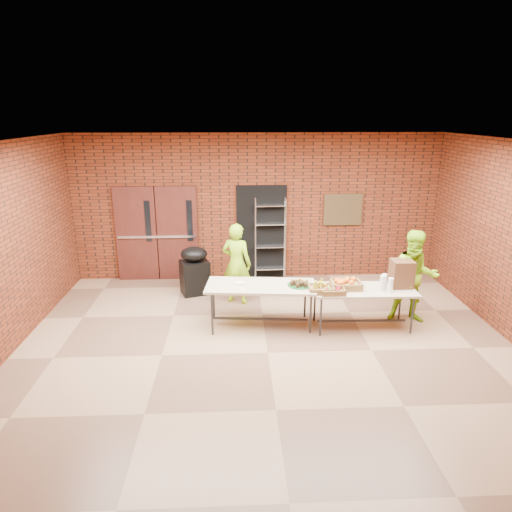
% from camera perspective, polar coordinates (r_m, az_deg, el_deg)
% --- Properties ---
extents(room, '(8.08, 7.08, 3.28)m').
position_cam_1_polar(room, '(6.67, 1.59, 0.04)').
color(room, brown).
rests_on(room, ground).
extents(double_doors, '(1.78, 0.12, 2.10)m').
position_cam_1_polar(double_doors, '(10.26, -12.24, 2.73)').
color(double_doors, '#481C14').
rests_on(double_doors, room).
extents(dark_doorway, '(1.10, 0.06, 2.10)m').
position_cam_1_polar(dark_doorway, '(10.15, 0.68, 2.96)').
color(dark_doorway, black).
rests_on(dark_doorway, room).
extents(bronze_plaque, '(0.85, 0.04, 0.70)m').
position_cam_1_polar(bronze_plaque, '(10.29, 10.80, 5.71)').
color(bronze_plaque, '#45311B').
rests_on(bronze_plaque, room).
extents(wire_rack, '(0.68, 0.25, 1.84)m').
position_cam_1_polar(wire_rack, '(10.06, 1.79, 2.06)').
color(wire_rack, silver).
rests_on(wire_rack, room).
extents(table_left, '(1.94, 0.95, 0.77)m').
position_cam_1_polar(table_left, '(7.88, 0.58, -4.07)').
color(table_left, '#B5A88A').
rests_on(table_left, room).
extents(table_right, '(1.77, 0.77, 0.72)m').
position_cam_1_polar(table_right, '(8.06, 13.27, -4.40)').
color(table_right, '#B5A88A').
rests_on(table_right, room).
extents(basket_bananas, '(0.42, 0.33, 0.13)m').
position_cam_1_polar(basket_bananas, '(7.75, 8.15, -4.07)').
color(basket_bananas, olive).
rests_on(basket_bananas, table_right).
extents(basket_oranges, '(0.50, 0.39, 0.16)m').
position_cam_1_polar(basket_oranges, '(7.98, 11.16, -3.49)').
color(basket_oranges, olive).
rests_on(basket_oranges, table_right).
extents(basket_apples, '(0.40, 0.31, 0.12)m').
position_cam_1_polar(basket_apples, '(7.72, 9.55, -4.26)').
color(basket_apples, olive).
rests_on(basket_apples, table_right).
extents(muffin_tray, '(0.41, 0.41, 0.10)m').
position_cam_1_polar(muffin_tray, '(7.85, 5.47, -3.38)').
color(muffin_tray, '#155223').
rests_on(muffin_tray, table_left).
extents(napkin_box, '(0.17, 0.11, 0.06)m').
position_cam_1_polar(napkin_box, '(7.83, -1.99, -3.50)').
color(napkin_box, white).
rests_on(napkin_box, table_left).
extents(coffee_dispenser, '(0.36, 0.32, 0.48)m').
position_cam_1_polar(coffee_dispenser, '(8.23, 17.74, -2.10)').
color(coffee_dispenser, '#51331B').
rests_on(coffee_dispenser, table_right).
extents(cup_stack_front, '(0.09, 0.09, 0.27)m').
position_cam_1_polar(cup_stack_front, '(7.98, 15.51, -3.32)').
color(cup_stack_front, white).
rests_on(cup_stack_front, table_right).
extents(cup_stack_mid, '(0.08, 0.08, 0.25)m').
position_cam_1_polar(cup_stack_mid, '(7.95, 16.46, -3.53)').
color(cup_stack_mid, white).
rests_on(cup_stack_mid, table_right).
extents(cup_stack_back, '(0.09, 0.09, 0.26)m').
position_cam_1_polar(cup_stack_back, '(8.09, 15.73, -3.07)').
color(cup_stack_back, white).
rests_on(cup_stack_back, table_right).
extents(covered_grill, '(0.67, 0.61, 1.00)m').
position_cam_1_polar(covered_grill, '(9.46, -7.67, -1.78)').
color(covered_grill, black).
rests_on(covered_grill, room).
extents(volunteer_woman, '(0.68, 0.57, 1.60)m').
position_cam_1_polar(volunteer_woman, '(8.85, -2.44, -0.95)').
color(volunteer_woman, '#8ECE16').
rests_on(volunteer_woman, room).
extents(volunteer_man, '(0.90, 0.75, 1.68)m').
position_cam_1_polar(volunteer_man, '(8.48, 19.20, -2.52)').
color(volunteer_man, '#8ECE16').
rests_on(volunteer_man, room).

